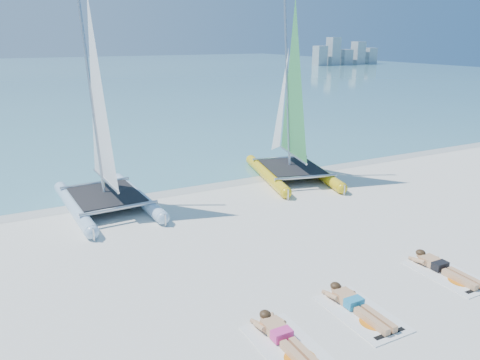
# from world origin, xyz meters

# --- Properties ---
(ground) EXTENTS (140.00, 140.00, 0.00)m
(ground) POSITION_xyz_m (0.00, 0.00, 0.00)
(ground) COLOR silver
(ground) RESTS_ON ground
(sea) EXTENTS (140.00, 115.00, 0.01)m
(sea) POSITION_xyz_m (0.00, 63.00, 0.01)
(sea) COLOR #77C2C6
(sea) RESTS_ON ground
(wet_sand_strip) EXTENTS (140.00, 1.40, 0.01)m
(wet_sand_strip) POSITION_xyz_m (0.00, 5.50, 0.00)
(wet_sand_strip) COLOR silver
(wet_sand_strip) RESTS_ON ground
(distant_skyline) EXTENTS (14.00, 2.00, 5.00)m
(distant_skyline) POSITION_xyz_m (53.71, 62.00, 1.94)
(distant_skyline) COLOR #9FAAAF
(distant_skyline) RESTS_ON ground
(catamaran_blue) EXTENTS (2.64, 5.14, 6.86)m
(catamaran_blue) POSITION_xyz_m (-3.28, 4.86, 2.05)
(catamaran_blue) COLOR #BBDEF6
(catamaran_blue) RESTS_ON ground
(catamaran_yellow) EXTENTS (3.54, 5.57, 6.90)m
(catamaran_yellow) POSITION_xyz_m (3.86, 5.28, 2.17)
(catamaran_yellow) COLOR yellow
(catamaran_yellow) RESTS_ON ground
(towel_a) EXTENTS (1.00, 1.85, 0.02)m
(towel_a) POSITION_xyz_m (-2.03, -3.81, 0.01)
(towel_a) COLOR white
(towel_a) RESTS_ON ground
(sunbather_a) EXTENTS (0.37, 1.73, 0.26)m
(sunbather_a) POSITION_xyz_m (-2.03, -3.62, 0.12)
(sunbather_a) COLOR tan
(sunbather_a) RESTS_ON towel_a
(towel_b) EXTENTS (1.00, 1.85, 0.02)m
(towel_b) POSITION_xyz_m (-0.19, -3.59, 0.01)
(towel_b) COLOR white
(towel_b) RESTS_ON ground
(sunbather_b) EXTENTS (0.37, 1.73, 0.26)m
(sunbather_b) POSITION_xyz_m (-0.19, -3.40, 0.12)
(sunbather_b) COLOR tan
(sunbather_b) RESTS_ON towel_b
(towel_c) EXTENTS (1.00, 1.85, 0.02)m
(towel_c) POSITION_xyz_m (2.63, -3.30, 0.01)
(towel_c) COLOR white
(towel_c) RESTS_ON ground
(sunbather_c) EXTENTS (0.37, 1.73, 0.26)m
(sunbather_c) POSITION_xyz_m (2.63, -3.11, 0.12)
(sunbather_c) COLOR tan
(sunbather_c) RESTS_ON towel_c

